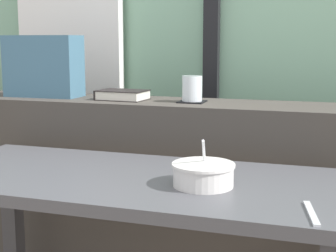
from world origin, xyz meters
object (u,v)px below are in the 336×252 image
(closed_book, at_px, (122,95))
(soup_bowl, at_px, (203,175))
(throw_pillow, at_px, (44,66))
(juice_glass, at_px, (192,89))
(fork_utensil, at_px, (311,213))
(breakfast_table, at_px, (130,211))
(coaster_square, at_px, (192,102))

(closed_book, xyz_separation_m, soup_bowl, (0.48, -0.56, -0.15))
(closed_book, relative_size, soup_bowl, 1.14)
(throw_pillow, distance_m, soup_bowl, 1.05)
(juice_glass, bearing_deg, throw_pillow, 179.36)
(juice_glass, distance_m, closed_book, 0.30)
(throw_pillow, height_order, fork_utensil, throw_pillow)
(fork_utensil, bearing_deg, juice_glass, 113.70)
(breakfast_table, distance_m, closed_book, 0.64)
(juice_glass, height_order, closed_book, juice_glass)
(coaster_square, xyz_separation_m, juice_glass, (0.00, -0.00, 0.05))
(juice_glass, relative_size, soup_bowl, 0.55)
(juice_glass, relative_size, closed_book, 0.49)
(juice_glass, bearing_deg, soup_bowl, -71.47)
(coaster_square, xyz_separation_m, throw_pillow, (-0.66, 0.01, 0.13))
(closed_book, bearing_deg, fork_utensil, -42.14)
(coaster_square, relative_size, fork_utensil, 0.59)
(juice_glass, height_order, throw_pillow, throw_pillow)
(throw_pillow, xyz_separation_m, soup_bowl, (0.85, -0.56, -0.26))
(fork_utensil, bearing_deg, throw_pillow, 137.21)
(breakfast_table, height_order, coaster_square, coaster_square)
(breakfast_table, xyz_separation_m, juice_glass, (0.05, 0.52, 0.33))
(coaster_square, bearing_deg, breakfast_table, -95.79)
(soup_bowl, relative_size, fork_utensil, 1.05)
(juice_glass, relative_size, fork_utensil, 0.58)
(soup_bowl, height_order, fork_utensil, soup_bowl)
(coaster_square, bearing_deg, juice_glass, -89.10)
(throw_pillow, height_order, soup_bowl, throw_pillow)
(closed_book, height_order, fork_utensil, closed_book)
(coaster_square, height_order, juice_glass, juice_glass)
(coaster_square, height_order, fork_utensil, coaster_square)
(breakfast_table, xyz_separation_m, coaster_square, (0.05, 0.52, 0.28))
(soup_bowl, bearing_deg, throw_pillow, 146.33)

